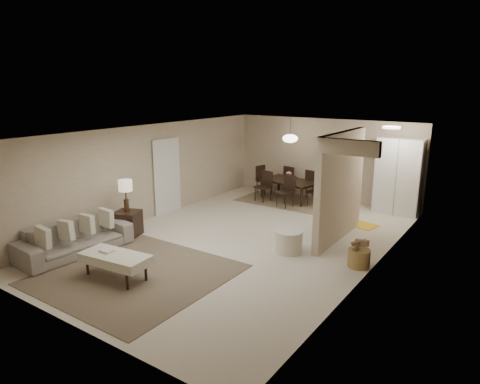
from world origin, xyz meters
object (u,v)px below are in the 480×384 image
Objects in this scene: side_table at (128,224)px; pantry_cabinet at (399,176)px; sofa at (75,238)px; wicker_basket at (359,258)px; ottoman_bench at (115,259)px; dining_table at (289,190)px; round_pouf at (289,241)px.

pantry_cabinet is at bearing 49.21° from side_table.
wicker_basket is at bearing -58.40° from sofa.
dining_table reaches higher than ottoman_bench.
sofa is 1.71× the size of ottoman_bench.
side_table reaches higher than round_pouf.
ottoman_bench is at bearing -113.60° from pantry_cabinet.
side_table is at bearing -130.79° from pantry_cabinet.
dining_table is at bearing -10.63° from sofa.
sofa is at bearing 163.56° from ottoman_bench.
ottoman_bench is 2.34m from side_table.
pantry_cabinet is 7.88m from ottoman_bench.
wicker_basket is at bearing -34.19° from dining_table.
pantry_cabinet reaches higher than ottoman_bench.
sofa is 1.68m from ottoman_bench.
ottoman_bench is at bearing -124.57° from round_pouf.
ottoman_bench is 0.78× the size of dining_table.
wicker_basket is at bearing 3.78° from round_pouf.
pantry_cabinet is 4.88× the size of wicker_basket.
ottoman_bench is 3.21× the size of wicker_basket.
wicker_basket is (5.15, 1.35, -0.12)m from side_table.
round_pouf is at bearing -49.82° from dining_table.
ottoman_bench is at bearing -96.53° from sofa.
dining_table is at bearing -171.86° from pantry_cabinet.
pantry_cabinet is at bearing 95.51° from wicker_basket.
side_table is 0.34× the size of dining_table.
wicker_basket is (3.54, 3.05, -0.20)m from ottoman_bench.
wicker_basket is at bearing 14.74° from side_table.
sofa is 3.92× the size of side_table.
sofa is 5.47× the size of wicker_basket.
side_table reaches higher than ottoman_bench.
dining_table is (-3.15, -0.45, -0.74)m from pantry_cabinet.
pantry_cabinet is at bearing 75.33° from round_pouf.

